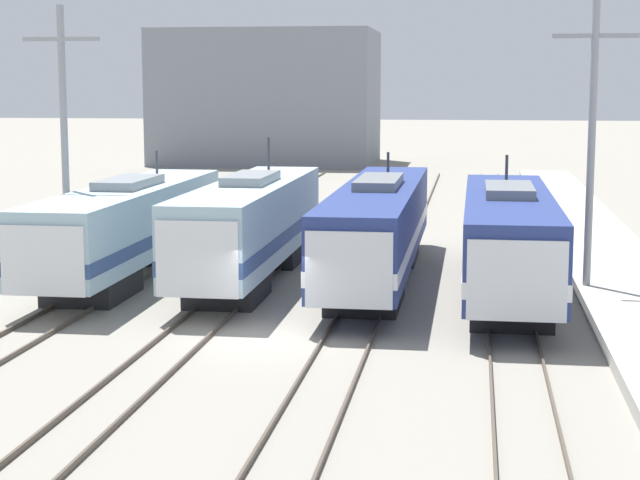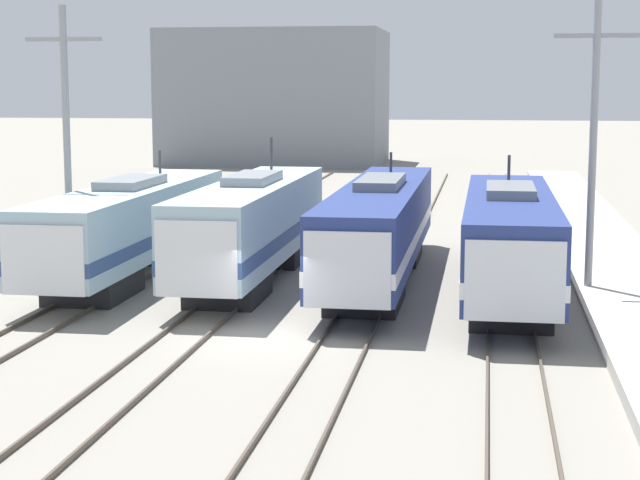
# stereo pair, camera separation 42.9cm
# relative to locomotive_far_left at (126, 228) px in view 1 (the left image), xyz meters

# --- Properties ---
(ground_plane) EXTENTS (400.00, 400.00, 0.00)m
(ground_plane) POSITION_rel_locomotive_far_left_xyz_m (7.35, -9.05, -2.05)
(ground_plane) COLOR gray
(rail_pair_far_left) EXTENTS (1.50, 120.00, 0.15)m
(rail_pair_far_left) POSITION_rel_locomotive_far_left_xyz_m (0.00, -9.05, -1.98)
(rail_pair_far_left) COLOR #4C4238
(rail_pair_far_left) RESTS_ON ground_plane
(rail_pair_center_left) EXTENTS (1.51, 120.00, 0.15)m
(rail_pair_center_left) POSITION_rel_locomotive_far_left_xyz_m (4.90, -9.05, -1.98)
(rail_pair_center_left) COLOR #4C4238
(rail_pair_center_left) RESTS_ON ground_plane
(rail_pair_center_right) EXTENTS (1.51, 120.00, 0.15)m
(rail_pair_center_right) POSITION_rel_locomotive_far_left_xyz_m (9.81, -9.05, -1.98)
(rail_pair_center_right) COLOR #4C4238
(rail_pair_center_right) RESTS_ON ground_plane
(rail_pair_far_right) EXTENTS (1.50, 120.00, 0.15)m
(rail_pair_far_right) POSITION_rel_locomotive_far_left_xyz_m (14.71, -9.05, -1.98)
(rail_pair_far_right) COLOR #4C4238
(rail_pair_far_right) RESTS_ON ground_plane
(locomotive_far_left) EXTENTS (3.05, 17.40, 4.81)m
(locomotive_far_left) POSITION_rel_locomotive_far_left_xyz_m (0.00, 0.00, 0.00)
(locomotive_far_left) COLOR #232326
(locomotive_far_left) RESTS_ON ground_plane
(locomotive_center_left) EXTENTS (2.93, 16.56, 5.42)m
(locomotive_center_left) POSITION_rel_locomotive_far_left_xyz_m (4.90, -0.01, 0.10)
(locomotive_center_left) COLOR #232326
(locomotive_center_left) RESTS_ON ground_plane
(locomotive_center_right) EXTENTS (2.91, 19.85, 4.75)m
(locomotive_center_right) POSITION_rel_locomotive_far_left_xyz_m (9.81, 0.58, 0.04)
(locomotive_center_right) COLOR black
(locomotive_center_right) RESTS_ON ground_plane
(locomotive_far_right) EXTENTS (3.11, 17.13, 4.87)m
(locomotive_far_right) POSITION_rel_locomotive_far_left_xyz_m (14.71, -1.70, 0.04)
(locomotive_far_right) COLOR black
(locomotive_far_right) RESTS_ON ground_plane
(catenary_tower_left) EXTENTS (2.97, 0.27, 10.55)m
(catenary_tower_left) POSITION_rel_locomotive_far_left_xyz_m (-1.99, -1.06, 3.58)
(catenary_tower_left) COLOR gray
(catenary_tower_left) RESTS_ON ground_plane
(catenary_tower_right) EXTENTS (2.97, 0.27, 10.55)m
(catenary_tower_right) POSITION_rel_locomotive_far_left_xyz_m (17.54, -1.06, 3.58)
(catenary_tower_right) COLOR gray
(catenary_tower_right) RESTS_ON ground_plane
(depot_building) EXTENTS (20.63, 13.60, 12.69)m
(depot_building) POSITION_rel_locomotive_far_left_xyz_m (-6.42, 62.10, 4.30)
(depot_building) COLOR gray
(depot_building) RESTS_ON ground_plane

